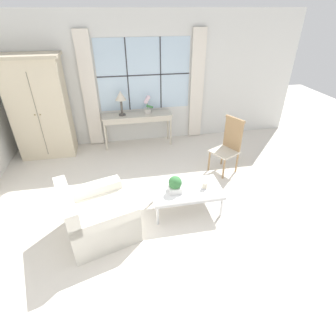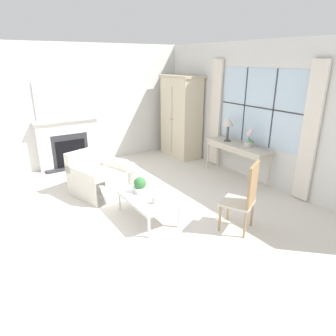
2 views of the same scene
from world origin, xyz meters
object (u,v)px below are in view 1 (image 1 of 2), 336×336
(potted_orchid, at_px, (147,106))
(side_chair_wooden, at_px, (229,143))
(potted_plant_small, at_px, (175,184))
(table_lamp, at_px, (121,97))
(armoire, at_px, (40,108))
(pillar_candle, at_px, (205,186))
(console_table, at_px, (137,118))
(coffee_table, at_px, (186,191))
(armchair_upholstered, at_px, (97,217))

(potted_orchid, relative_size, side_chair_wooden, 0.37)
(potted_plant_small, bearing_deg, table_lamp, 104.60)
(armoire, relative_size, potted_orchid, 5.16)
(pillar_candle, bearing_deg, side_chair_wooden, 52.51)
(table_lamp, distance_m, potted_plant_small, 2.69)
(console_table, relative_size, potted_plant_small, 5.91)
(side_chair_wooden, relative_size, pillar_candle, 9.12)
(coffee_table, bearing_deg, console_table, 101.77)
(potted_orchid, bearing_deg, armchair_upholstered, -111.25)
(pillar_candle, bearing_deg, potted_plant_small, 178.66)
(armchair_upholstered, xyz_separation_m, side_chair_wooden, (2.46, 1.29, 0.30))
(console_table, relative_size, side_chair_wooden, 1.45)
(coffee_table, distance_m, potted_plant_small, 0.25)
(potted_orchid, relative_size, pillar_candle, 3.40)
(console_table, distance_m, side_chair_wooden, 2.18)
(console_table, distance_m, coffee_table, 2.56)
(table_lamp, distance_m, potted_orchid, 0.63)
(side_chair_wooden, bearing_deg, armoire, 158.66)
(potted_orchid, height_order, coffee_table, potted_orchid)
(table_lamp, bearing_deg, side_chair_wooden, -37.31)
(armoire, relative_size, coffee_table, 1.88)
(potted_orchid, xyz_separation_m, potted_plant_small, (0.08, -2.57, -0.39))
(side_chair_wooden, bearing_deg, table_lamp, 142.69)
(table_lamp, height_order, potted_orchid, table_lamp)
(armoire, height_order, coffee_table, armoire)
(table_lamp, xyz_separation_m, potted_orchid, (0.58, 0.05, -0.24))
(potted_plant_small, distance_m, pillar_candle, 0.48)
(armoire, height_order, potted_plant_small, armoire)
(potted_plant_small, bearing_deg, armoire, 133.22)
(potted_orchid, xyz_separation_m, coffee_table, (0.27, -2.55, -0.55))
(side_chair_wooden, distance_m, coffee_table, 1.52)
(potted_plant_small, bearing_deg, side_chair_wooden, 39.25)
(potted_plant_small, bearing_deg, armchair_upholstered, -168.35)
(armoire, xyz_separation_m, armchair_upholstered, (1.12, -2.69, -0.76))
(pillar_candle, bearing_deg, armoire, 138.41)
(potted_orchid, xyz_separation_m, pillar_candle, (0.55, -2.58, -0.46))
(potted_plant_small, bearing_deg, potted_orchid, 91.82)
(potted_orchid, distance_m, pillar_candle, 2.68)
(armoire, relative_size, armchair_upholstered, 1.80)
(table_lamp, xyz_separation_m, pillar_candle, (1.13, -2.54, -0.71))
(armchair_upholstered, relative_size, side_chair_wooden, 1.07)
(side_chair_wooden, bearing_deg, pillar_candle, -127.49)
(console_table, relative_size, table_lamp, 2.88)
(console_table, relative_size, pillar_candle, 13.25)
(console_table, height_order, potted_orchid, potted_orchid)
(armoire, xyz_separation_m, console_table, (1.97, 0.07, -0.38))
(potted_orchid, distance_m, coffee_table, 2.62)
(coffee_table, height_order, pillar_candle, pillar_candle)
(potted_orchid, bearing_deg, console_table, -167.52)
(armoire, height_order, console_table, armoire)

